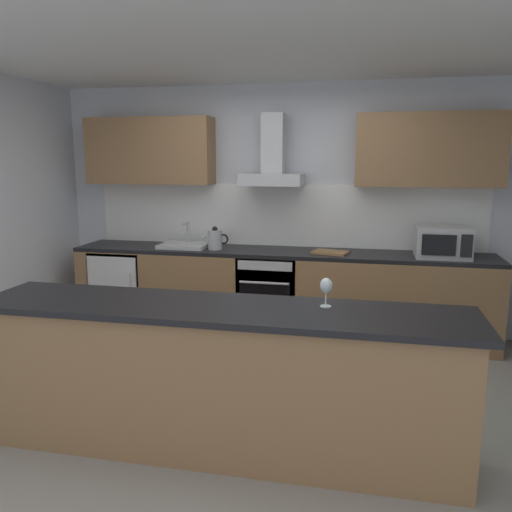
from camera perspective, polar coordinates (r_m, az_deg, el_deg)
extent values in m
cube|color=gray|center=(4.09, -1.36, -15.87)|extent=(5.89, 4.72, 0.02)
cube|color=white|center=(3.74, -1.55, 22.90)|extent=(5.89, 4.72, 0.02)
cube|color=silver|center=(5.57, 3.19, 5.34)|extent=(5.89, 0.12, 2.60)
cube|color=white|center=(5.51, 3.07, 4.54)|extent=(4.16, 0.02, 0.66)
cube|color=olive|center=(5.35, 2.46, -4.35)|extent=(4.30, 0.60, 0.86)
cube|color=black|center=(5.25, 2.50, 0.40)|extent=(4.30, 0.60, 0.04)
cube|color=olive|center=(3.28, -4.01, -13.91)|extent=(2.95, 0.52, 0.91)
cube|color=black|center=(3.11, -4.13, -5.93)|extent=(3.05, 0.64, 0.04)
cube|color=olive|center=(5.73, -11.74, 11.39)|extent=(1.38, 0.32, 0.70)
cube|color=olive|center=(5.28, 18.72, 11.14)|extent=(1.38, 0.32, 0.70)
cube|color=slate|center=(5.34, 1.57, -4.05)|extent=(0.60, 0.56, 0.80)
cube|color=black|center=(5.08, 0.96, -5.57)|extent=(0.50, 0.02, 0.48)
cube|color=#B7BABC|center=(4.98, 0.97, -1.10)|extent=(0.54, 0.02, 0.09)
cylinder|color=#B7BABC|center=(4.99, 0.90, -3.02)|extent=(0.49, 0.02, 0.02)
cube|color=white|center=(5.86, -14.38, -3.40)|extent=(0.58, 0.56, 0.85)
cube|color=silver|center=(5.61, -15.69, -4.09)|extent=(0.55, 0.02, 0.80)
cylinder|color=#B7BABC|center=(5.49, -13.76, -3.88)|extent=(0.02, 0.02, 0.38)
cube|color=#B7BABC|center=(5.16, 20.11, 1.47)|extent=(0.50, 0.36, 0.30)
cube|color=black|center=(4.97, 19.72, 1.16)|extent=(0.30, 0.02, 0.19)
cube|color=black|center=(5.00, 22.44, 1.04)|extent=(0.10, 0.01, 0.21)
cube|color=silver|center=(5.48, -7.97, 1.18)|extent=(0.50, 0.40, 0.04)
cylinder|color=#B7BABC|center=(5.59, -7.55, 2.49)|extent=(0.03, 0.03, 0.26)
cylinder|color=#B7BABC|center=(5.50, -7.86, 3.61)|extent=(0.03, 0.16, 0.03)
cylinder|color=#B7BABC|center=(5.32, -4.59, 1.82)|extent=(0.15, 0.15, 0.20)
sphere|color=black|center=(5.31, -4.61, 3.01)|extent=(0.06, 0.06, 0.06)
cone|color=#B7BABC|center=(5.35, -5.63, 2.27)|extent=(0.09, 0.04, 0.07)
torus|color=black|center=(5.30, -3.66, 1.90)|extent=(0.11, 0.02, 0.11)
cube|color=#B7BABC|center=(5.27, 1.83, 8.53)|extent=(0.62, 0.45, 0.12)
cube|color=#B7BABC|center=(5.31, 1.96, 12.43)|extent=(0.22, 0.22, 0.60)
cylinder|color=silver|center=(3.11, 7.77, -5.58)|extent=(0.07, 0.07, 0.01)
cylinder|color=silver|center=(3.10, 7.80, -4.72)|extent=(0.01, 0.01, 0.09)
ellipsoid|color=silver|center=(3.08, 7.83, -3.30)|extent=(0.08, 0.08, 0.10)
cube|color=#9E7247|center=(5.14, 8.31, 0.41)|extent=(0.39, 0.30, 0.02)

